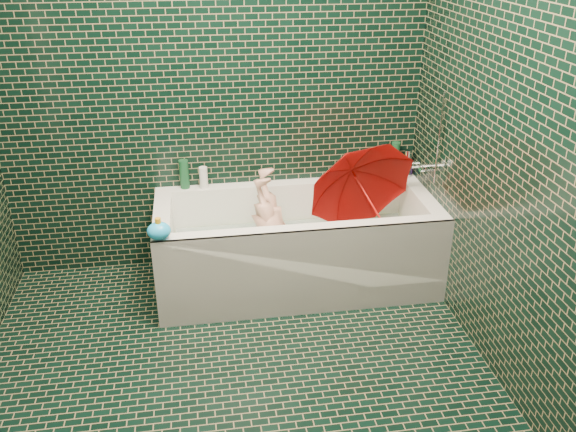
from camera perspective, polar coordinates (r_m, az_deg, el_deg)
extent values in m
plane|color=black|center=(3.08, -4.54, -16.84)|extent=(2.80, 2.80, 0.00)
plane|color=black|center=(3.75, -7.09, 12.91)|extent=(2.80, 0.00, 2.80)
plane|color=black|center=(1.21, -0.75, -18.32)|extent=(2.80, 0.00, 2.80)
plane|color=black|center=(2.80, 22.22, 6.55)|extent=(0.00, 2.80, 2.80)
cube|color=white|center=(3.89, 0.76, -5.13)|extent=(1.70, 0.75, 0.15)
cube|color=white|center=(4.05, 0.01, 0.57)|extent=(1.70, 0.10, 0.40)
cube|color=white|center=(3.48, 1.68, -4.00)|extent=(1.70, 0.10, 0.40)
cube|color=white|center=(3.96, 12.27, -0.67)|extent=(0.10, 0.55, 0.40)
cube|color=white|center=(3.72, -11.46, -2.41)|extent=(0.10, 0.55, 0.40)
cube|color=white|center=(3.48, 1.79, -5.39)|extent=(1.70, 0.02, 0.55)
cube|color=green|center=(3.85, 0.76, -4.10)|extent=(1.35, 0.47, 0.01)
cube|color=silver|center=(3.78, 0.78, -2.22)|extent=(1.48, 0.53, 0.00)
cylinder|color=silver|center=(3.82, 13.22, 4.46)|extent=(0.14, 0.05, 0.05)
cylinder|color=silver|center=(3.84, 11.79, 4.74)|extent=(0.05, 0.04, 0.04)
cylinder|color=silver|center=(3.65, 13.99, 7.07)|extent=(0.01, 0.01, 0.55)
imported|color=tan|center=(3.74, -1.13, -2.37)|extent=(0.96, 0.59, 0.36)
imported|color=red|center=(3.68, 7.57, 1.58)|extent=(0.79, 0.92, 0.84)
imported|color=white|center=(4.10, 9.93, 3.54)|extent=(0.14, 0.14, 0.28)
imported|color=#3E1D6E|center=(4.17, 10.94, 3.85)|extent=(0.11, 0.11, 0.19)
imported|color=#134425|center=(4.08, 9.33, 3.49)|extent=(0.15, 0.15, 0.17)
cylinder|color=#134425|center=(4.08, 9.98, 5.25)|extent=(0.07, 0.07, 0.24)
cylinder|color=silver|center=(4.09, 11.12, 4.83)|extent=(0.06, 0.06, 0.19)
cylinder|color=#134425|center=(3.90, -9.69, 3.88)|extent=(0.07, 0.07, 0.19)
cylinder|color=white|center=(3.89, -7.90, 3.57)|extent=(0.06, 0.06, 0.14)
ellipsoid|color=orange|center=(4.07, 7.51, 4.18)|extent=(0.11, 0.09, 0.07)
sphere|color=orange|center=(4.06, 8.10, 4.77)|extent=(0.05, 0.05, 0.05)
cone|color=orange|center=(4.07, 8.45, 4.72)|extent=(0.02, 0.03, 0.02)
ellipsoid|color=#1CA5FC|center=(3.30, -11.98, -1.37)|extent=(0.15, 0.13, 0.10)
cylinder|color=orange|center=(3.28, -12.07, -0.48)|extent=(0.03, 0.03, 0.04)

